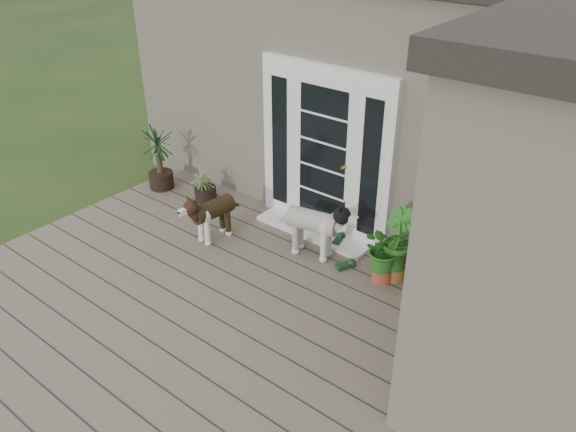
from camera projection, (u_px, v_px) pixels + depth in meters
The scene contains 15 objects.
deck at pixel (215, 322), 5.99m from camera, with size 6.20×4.60×0.12m, color #6B5B4C.
house_main at pixel (420, 88), 8.13m from camera, with size 7.40×4.00×3.10m, color #665E54.
house_wing at pixel (570, 253), 4.42m from camera, with size 1.60×2.40×3.10m, color #665E54.
door_unit at pixel (325, 152), 7.02m from camera, with size 1.90×0.14×2.15m, color white.
door_step at pixel (313, 231), 7.41m from camera, with size 1.60×0.40×0.05m, color white.
brindle_dog at pixel (214, 217), 7.17m from camera, with size 0.32×0.74×0.61m, color #362713, non-canonical shape.
white_dog at pixel (313, 230), 6.82m from camera, with size 0.35×0.82×0.69m, color silver, non-canonical shape.
spider_plant at pixel (205, 183), 8.07m from camera, with size 0.52×0.52×0.55m, color #7E9159, non-canonical shape.
yucca at pixel (159, 157), 8.32m from camera, with size 0.68×0.68×0.99m, color black, non-canonical shape.
herb_a at pixel (384, 257), 6.37m from camera, with size 0.50×0.50×0.64m, color #1C631D.
herb_b at pixel (395, 253), 6.41m from camera, with size 0.44×0.44×0.66m, color #19581A.
herb_c at pixel (484, 299), 5.82m from camera, with size 0.33×0.33×0.51m, color #1E5016.
sapling at pixel (452, 292), 5.04m from camera, with size 0.46×0.46×1.58m, color #1D5217, non-canonical shape.
clog_left at pixel (338, 240), 7.19m from camera, with size 0.14×0.29×0.09m, color black, non-canonical shape.
clog_right at pixel (346, 265), 6.72m from camera, with size 0.13×0.27×0.08m, color #15361C, non-canonical shape.
Camera 1 is at (3.49, -2.75, 4.00)m, focal length 35.62 mm.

